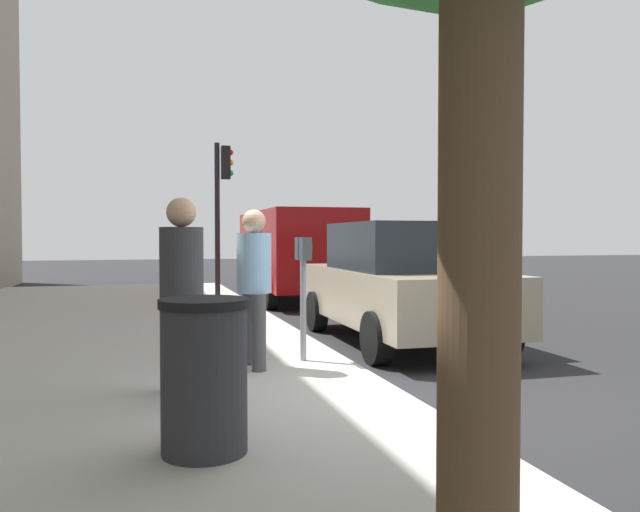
{
  "coord_description": "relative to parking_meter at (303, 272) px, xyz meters",
  "views": [
    {
      "loc": [
        -5.42,
        2.32,
        1.56
      ],
      "look_at": [
        2.03,
        0.17,
        1.33
      ],
      "focal_mm": 35.08,
      "sensor_mm": 36.0,
      "label": 1
    }
  ],
  "objects": [
    {
      "name": "parking_meter",
      "position": [
        0.0,
        0.0,
        0.0
      ],
      "size": [
        0.36,
        0.12,
        1.41
      ],
      "color": "gray",
      "rests_on": "sidewalk_slab"
    },
    {
      "name": "trash_bin",
      "position": [
        -2.78,
        1.39,
        -0.51
      ],
      "size": [
        0.59,
        0.59,
        1.01
      ],
      "color": "#2D2D33",
      "rests_on": "sidewalk_slab"
    },
    {
      "name": "pedestrian_bystander",
      "position": [
        -1.25,
        1.44,
        0.02
      ],
      "size": [
        0.48,
        0.38,
        1.76
      ],
      "rotation": [
        0.0,
        0.0,
        -1.03
      ],
      "color": "#191E4C",
      "rests_on": "sidewalk_slab"
    },
    {
      "name": "parked_van_far",
      "position": [
        7.98,
        -1.88,
        0.09
      ],
      "size": [
        5.23,
        2.18,
        2.18
      ],
      "color": "maroon",
      "rests_on": "ground_plane"
    },
    {
      "name": "parked_sedan_near",
      "position": [
        1.58,
        -1.88,
        -0.27
      ],
      "size": [
        4.43,
        2.03,
        1.77
      ],
      "color": "gray",
      "rests_on": "ground_plane"
    },
    {
      "name": "pedestrian_at_meter",
      "position": [
        -0.23,
        0.61,
        -0.02
      ],
      "size": [
        0.52,
        0.37,
        1.71
      ],
      "rotation": [
        0.0,
        0.0,
        -1.48
      ],
      "color": "#47474C",
      "rests_on": "sidewalk_slab"
    },
    {
      "name": "traffic_signal",
      "position": [
        7.75,
        -0.05,
        1.41
      ],
      "size": [
        0.24,
        0.44,
        3.6
      ],
      "color": "black",
      "rests_on": "sidewalk_slab"
    },
    {
      "name": "sidewalk_slab",
      "position": [
        -1.46,
        2.47,
        -1.09
      ],
      "size": [
        28.0,
        6.0,
        0.15
      ],
      "primitive_type": "cube",
      "color": "#A8A59E",
      "rests_on": "ground_plane"
    },
    {
      "name": "ground_plane",
      "position": [
        -1.46,
        -0.53,
        -1.17
      ],
      "size": [
        80.0,
        80.0,
        0.0
      ],
      "primitive_type": "plane",
      "color": "#232326",
      "rests_on": "ground"
    }
  ]
}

